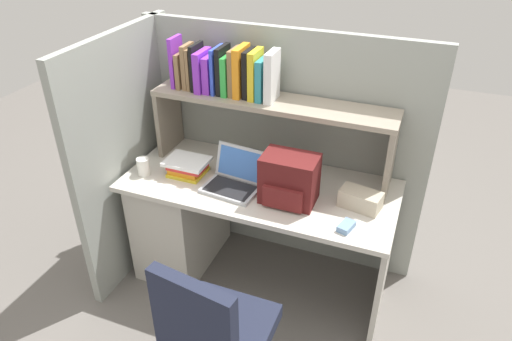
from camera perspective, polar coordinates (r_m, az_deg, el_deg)
ground_plane at (r=3.23m, az=0.33°, el=-12.52°), size 8.00×8.00×0.00m
desk at (r=3.10m, az=-6.40°, el=-5.22°), size 1.60×0.70×0.73m
cubicle_partition_rear at (r=3.06m, az=2.94°, el=2.71°), size 1.84×0.05×1.55m
cubicle_partition_left at (r=3.08m, az=-14.89°, el=1.82°), size 0.05×1.06×1.55m
overhead_hutch at (r=2.77m, az=1.90°, el=6.62°), size 1.44×0.28×0.45m
reference_books_on_shelf at (r=2.79m, az=-3.63°, el=11.78°), size 0.64×0.19×0.30m
laptop at (r=2.73m, az=-2.61°, el=-1.07°), size 0.34×0.29×0.22m
backpack at (r=2.57m, az=3.99°, el=-1.13°), size 0.30×0.22×0.27m
computer_mouse at (r=2.47m, az=10.81°, el=-6.62°), size 0.09×0.12×0.03m
paper_cup at (r=2.92m, az=-13.40°, el=0.47°), size 0.08×0.08×0.11m
tissue_box at (r=2.62m, az=12.45°, el=-3.42°), size 0.24×0.16×0.10m
desk_book_stack at (r=2.87m, az=-8.27°, el=0.48°), size 0.25×0.19×0.10m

